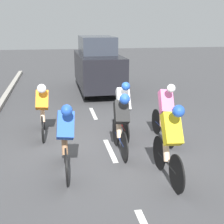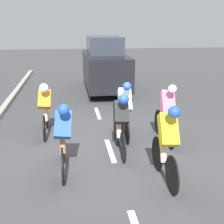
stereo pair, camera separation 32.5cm
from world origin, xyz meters
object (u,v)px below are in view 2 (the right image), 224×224
cyclist_white (124,109)px  cyclist_pink (166,112)px  cyclist_yellow (167,142)px  cyclist_orange (45,107)px  cyclist_blue (63,137)px  support_car (105,65)px  cyclist_black (121,122)px

cyclist_white → cyclist_pink: (-0.98, 0.42, -0.01)m
cyclist_yellow → cyclist_orange: 3.81m
cyclist_white → cyclist_pink: cyclist_white is taller
cyclist_yellow → cyclist_pink: (-0.63, -2.02, -0.03)m
cyclist_blue → cyclist_yellow: (-1.90, 0.66, 0.04)m
cyclist_blue → cyclist_orange: 2.36m
cyclist_yellow → cyclist_white: (0.36, -2.44, -0.01)m
cyclist_orange → cyclist_pink: 3.17m
cyclist_orange → cyclist_white: size_ratio=1.05×
cyclist_blue → support_car: size_ratio=0.38×
cyclist_black → cyclist_orange: size_ratio=0.96×
cyclist_orange → cyclist_pink: bearing=162.8°
cyclist_yellow → cyclist_orange: size_ratio=0.97×
cyclist_black → support_car: support_car is taller
cyclist_blue → cyclist_orange: (0.50, -2.30, -0.01)m
cyclist_blue → cyclist_white: bearing=-130.8°
cyclist_blue → cyclist_white: (-1.54, -1.79, 0.03)m
cyclist_black → cyclist_orange: 2.35m
cyclist_black → cyclist_white: 1.05m
cyclist_yellow → cyclist_white: bearing=-81.7°
cyclist_blue → support_car: bearing=-102.6°
cyclist_pink → support_car: (0.81, -6.32, 0.38)m
cyclist_yellow → cyclist_orange: cyclist_yellow is taller
cyclist_blue → cyclist_black: size_ratio=1.04×
cyclist_blue → cyclist_black: (-1.28, -0.77, 0.01)m
support_car → cyclist_blue: bearing=77.4°
cyclist_white → cyclist_black: bearing=75.2°
cyclist_black → cyclist_yellow: (-0.62, 1.43, 0.04)m
cyclist_white → cyclist_blue: bearing=49.2°
cyclist_orange → cyclist_white: cyclist_white is taller
cyclist_orange → cyclist_white: 2.11m
support_car → cyclist_pink: bearing=97.3°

